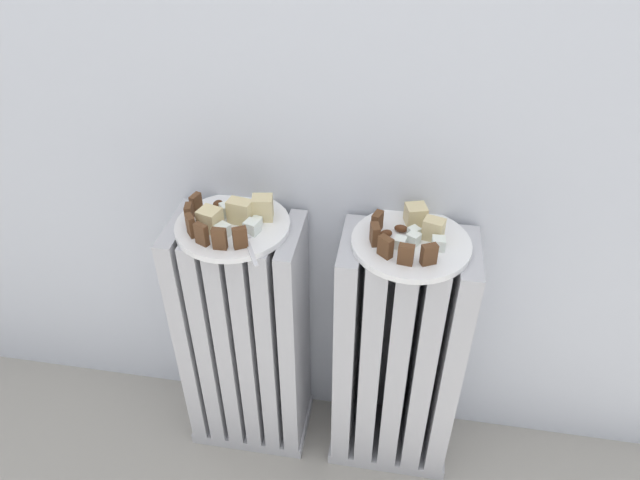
% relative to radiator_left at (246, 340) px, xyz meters
% --- Properties ---
extents(radiator_left, '(0.28, 0.17, 0.63)m').
position_rel_radiator_left_xyz_m(radiator_left, '(0.00, 0.00, 0.00)').
color(radiator_left, '#B2B2B7').
rests_on(radiator_left, ground_plane).
extents(radiator_right, '(0.28, 0.17, 0.63)m').
position_rel_radiator_left_xyz_m(radiator_right, '(0.35, 0.00, 0.00)').
color(radiator_right, '#B2B2B7').
rests_on(radiator_right, ground_plane).
extents(plate_left, '(0.23, 0.23, 0.01)m').
position_rel_radiator_left_xyz_m(plate_left, '(0.00, 0.00, 0.32)').
color(plate_left, white).
rests_on(plate_left, radiator_left).
extents(plate_right, '(0.23, 0.23, 0.01)m').
position_rel_radiator_left_xyz_m(plate_right, '(0.35, 0.00, 0.32)').
color(plate_right, white).
rests_on(plate_right, radiator_right).
extents(dark_cake_slice_left_0, '(0.02, 0.03, 0.04)m').
position_rel_radiator_left_xyz_m(dark_cake_slice_left_0, '(-0.08, 0.02, 0.35)').
color(dark_cake_slice_left_0, '#56351E').
rests_on(dark_cake_slice_left_0, plate_left).
extents(dark_cake_slice_left_1, '(0.02, 0.03, 0.04)m').
position_rel_radiator_left_xyz_m(dark_cake_slice_left_1, '(-0.08, -0.02, 0.35)').
color(dark_cake_slice_left_1, '#56351E').
rests_on(dark_cake_slice_left_1, plate_left).
extents(dark_cake_slice_left_2, '(0.03, 0.03, 0.04)m').
position_rel_radiator_left_xyz_m(dark_cake_slice_left_2, '(-0.06, -0.05, 0.35)').
color(dark_cake_slice_left_2, '#56351E').
rests_on(dark_cake_slice_left_2, plate_left).
extents(dark_cake_slice_left_3, '(0.03, 0.02, 0.04)m').
position_rel_radiator_left_xyz_m(dark_cake_slice_left_3, '(-0.04, -0.07, 0.35)').
color(dark_cake_slice_left_3, '#56351E').
rests_on(dark_cake_slice_left_3, plate_left).
extents(dark_cake_slice_left_4, '(0.03, 0.01, 0.04)m').
position_rel_radiator_left_xyz_m(dark_cake_slice_left_4, '(0.00, -0.08, 0.35)').
color(dark_cake_slice_left_4, '#56351E').
rests_on(dark_cake_slice_left_4, plate_left).
extents(dark_cake_slice_left_5, '(0.03, 0.02, 0.04)m').
position_rel_radiator_left_xyz_m(dark_cake_slice_left_5, '(0.04, -0.07, 0.35)').
color(dark_cake_slice_left_5, '#56351E').
rests_on(dark_cake_slice_left_5, plate_left).
extents(marble_cake_slice_left_0, '(0.05, 0.04, 0.05)m').
position_rel_radiator_left_xyz_m(marble_cake_slice_left_0, '(0.02, 0.01, 0.35)').
color(marble_cake_slice_left_0, beige).
rests_on(marble_cake_slice_left_0, plate_left).
extents(marble_cake_slice_left_1, '(0.05, 0.05, 0.04)m').
position_rel_radiator_left_xyz_m(marble_cake_slice_left_1, '(-0.04, -0.03, 0.35)').
color(marble_cake_slice_left_1, beige).
rests_on(marble_cake_slice_left_1, plate_left).
extents(marble_cake_slice_left_2, '(0.04, 0.04, 0.05)m').
position_rel_radiator_left_xyz_m(marble_cake_slice_left_2, '(0.06, 0.03, 0.35)').
color(marble_cake_slice_left_2, beige).
rests_on(marble_cake_slice_left_2, plate_left).
extents(turkish_delight_left_0, '(0.03, 0.03, 0.02)m').
position_rel_radiator_left_xyz_m(turkish_delight_left_0, '(-0.01, -0.04, 0.34)').
color(turkish_delight_left_0, white).
rests_on(turkish_delight_left_0, plate_left).
extents(turkish_delight_left_1, '(0.03, 0.03, 0.03)m').
position_rel_radiator_left_xyz_m(turkish_delight_left_1, '(0.05, -0.02, 0.34)').
color(turkish_delight_left_1, white).
rests_on(turkish_delight_left_1, plate_left).
extents(turkish_delight_left_2, '(0.03, 0.03, 0.02)m').
position_rel_radiator_left_xyz_m(turkish_delight_left_2, '(-0.02, 0.03, 0.34)').
color(turkish_delight_left_2, white).
rests_on(turkish_delight_left_2, plate_left).
extents(turkish_delight_left_3, '(0.02, 0.02, 0.02)m').
position_rel_radiator_left_xyz_m(turkish_delight_left_3, '(0.05, -0.00, 0.34)').
color(turkish_delight_left_3, white).
rests_on(turkish_delight_left_3, plate_left).
extents(medjool_date_left_0, '(0.03, 0.03, 0.02)m').
position_rel_radiator_left_xyz_m(medjool_date_left_0, '(-0.04, 0.05, 0.34)').
color(medjool_date_left_0, '#4C2814').
rests_on(medjool_date_left_0, plate_left).
extents(medjool_date_left_1, '(0.03, 0.03, 0.02)m').
position_rel_radiator_left_xyz_m(medjool_date_left_1, '(0.01, 0.05, 0.34)').
color(medjool_date_left_1, '#4C2814').
rests_on(medjool_date_left_1, plate_left).
extents(medjool_date_left_2, '(0.02, 0.03, 0.02)m').
position_rel_radiator_left_xyz_m(medjool_date_left_2, '(-0.04, 0.01, 0.34)').
color(medjool_date_left_2, '#4C2814').
rests_on(medjool_date_left_2, plate_left).
extents(dark_cake_slice_right_0, '(0.02, 0.03, 0.04)m').
position_rel_radiator_left_xyz_m(dark_cake_slice_right_0, '(0.28, 0.02, 0.35)').
color(dark_cake_slice_right_0, '#56351E').
rests_on(dark_cake_slice_right_0, plate_right).
extents(dark_cake_slice_right_1, '(0.02, 0.03, 0.04)m').
position_rel_radiator_left_xyz_m(dark_cake_slice_right_1, '(0.28, -0.02, 0.35)').
color(dark_cake_slice_right_1, '#56351E').
rests_on(dark_cake_slice_right_1, plate_right).
extents(dark_cake_slice_right_2, '(0.03, 0.03, 0.04)m').
position_rel_radiator_left_xyz_m(dark_cake_slice_right_2, '(0.30, -0.05, 0.35)').
color(dark_cake_slice_right_2, '#56351E').
rests_on(dark_cake_slice_right_2, plate_right).
extents(dark_cake_slice_right_3, '(0.03, 0.02, 0.04)m').
position_rel_radiator_left_xyz_m(dark_cake_slice_right_3, '(0.34, -0.07, 0.35)').
color(dark_cake_slice_right_3, '#56351E').
rests_on(dark_cake_slice_right_3, plate_right).
extents(dark_cake_slice_right_4, '(0.03, 0.03, 0.04)m').
position_rel_radiator_left_xyz_m(dark_cake_slice_right_4, '(0.38, -0.06, 0.35)').
color(dark_cake_slice_right_4, '#56351E').
rests_on(dark_cake_slice_right_4, plate_right).
extents(marble_cake_slice_right_0, '(0.04, 0.04, 0.04)m').
position_rel_radiator_left_xyz_m(marble_cake_slice_right_0, '(0.39, 0.01, 0.35)').
color(marble_cake_slice_right_0, beige).
rests_on(marble_cake_slice_right_0, plate_right).
extents(marble_cake_slice_right_1, '(0.05, 0.05, 0.04)m').
position_rel_radiator_left_xyz_m(marble_cake_slice_right_1, '(0.35, 0.06, 0.35)').
color(marble_cake_slice_right_1, beige).
rests_on(marble_cake_slice_right_1, plate_right).
extents(turkish_delight_right_0, '(0.02, 0.02, 0.02)m').
position_rel_radiator_left_xyz_m(turkish_delight_right_0, '(0.40, -0.02, 0.34)').
color(turkish_delight_right_0, white).
rests_on(turkish_delight_right_0, plate_right).
extents(turkish_delight_right_1, '(0.03, 0.03, 0.02)m').
position_rel_radiator_left_xyz_m(turkish_delight_right_1, '(0.33, -0.02, 0.34)').
color(turkish_delight_right_1, white).
rests_on(turkish_delight_right_1, plate_right).
extents(turkish_delight_right_2, '(0.03, 0.03, 0.02)m').
position_rel_radiator_left_xyz_m(turkish_delight_right_2, '(0.35, 0.01, 0.34)').
color(turkish_delight_right_2, white).
rests_on(turkish_delight_right_2, plate_right).
extents(turkish_delight_right_3, '(0.03, 0.03, 0.02)m').
position_rel_radiator_left_xyz_m(turkish_delight_right_3, '(0.35, -0.01, 0.34)').
color(turkish_delight_right_3, white).
rests_on(turkish_delight_right_3, plate_right).
extents(medjool_date_right_0, '(0.03, 0.02, 0.02)m').
position_rel_radiator_left_xyz_m(medjool_date_right_0, '(0.33, 0.02, 0.34)').
color(medjool_date_right_0, '#4C2814').
rests_on(medjool_date_right_0, plate_right).
extents(medjool_date_right_1, '(0.03, 0.02, 0.02)m').
position_rel_radiator_left_xyz_m(medjool_date_right_1, '(0.30, 0.00, 0.34)').
color(medjool_date_right_1, '#4C2814').
rests_on(medjool_date_right_1, plate_right).
extents(fork, '(0.06, 0.10, 0.00)m').
position_rel_radiator_left_xyz_m(fork, '(0.05, -0.07, 0.33)').
color(fork, silver).
rests_on(fork, plate_left).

